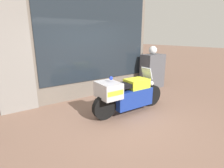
% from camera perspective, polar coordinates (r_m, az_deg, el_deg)
% --- Properties ---
extents(ground_plane, '(60.00, 60.00, 0.00)m').
position_cam_1_polar(ground_plane, '(4.57, 2.50, -10.31)').
color(ground_plane, '#7A5B4C').
extents(shop_building, '(5.03, 0.55, 4.03)m').
position_cam_1_polar(shop_building, '(5.68, -13.37, 15.40)').
color(shop_building, '#6B6056').
rests_on(shop_building, ground).
extents(window_display, '(3.65, 0.30, 1.96)m').
position_cam_1_polar(window_display, '(6.22, -5.93, 1.26)').
color(window_display, slate).
rests_on(window_display, ground).
extents(paramedic_motorcycle, '(2.23, 0.64, 1.16)m').
position_cam_1_polar(paramedic_motorcycle, '(4.58, 4.77, -3.21)').
color(paramedic_motorcycle, black).
rests_on(paramedic_motorcycle, ground).
extents(utility_cabinet, '(0.88, 0.53, 1.30)m').
position_cam_1_polar(utility_cabinet, '(7.05, 13.01, 4.15)').
color(utility_cabinet, '#4C4C51').
rests_on(utility_cabinet, ground).
extents(white_helmet, '(0.31, 0.31, 0.31)m').
position_cam_1_polar(white_helmet, '(7.01, 13.18, 10.74)').
color(white_helmet, white).
rests_on(white_helmet, utility_cabinet).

